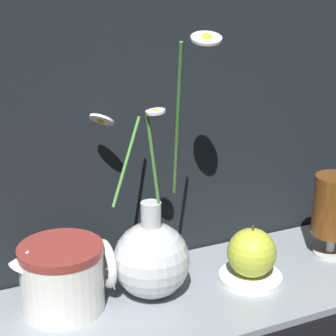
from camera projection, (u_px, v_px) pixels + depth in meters
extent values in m
plane|color=black|center=(173.00, 303.00, 0.91)|extent=(6.00, 6.00, 0.00)
cube|color=gray|center=(173.00, 300.00, 0.91)|extent=(0.84, 0.27, 0.01)
sphere|color=silver|center=(151.00, 260.00, 0.89)|extent=(0.12, 0.12, 0.12)
cylinder|color=silver|center=(151.00, 218.00, 0.87)|extent=(0.03, 0.03, 0.05)
cylinder|color=#4C8E3D|center=(126.00, 161.00, 0.86)|extent=(0.07, 0.06, 0.12)
cylinder|color=white|center=(102.00, 120.00, 0.86)|extent=(0.05, 0.05, 0.03)
sphere|color=yellow|center=(102.00, 120.00, 0.86)|extent=(0.01, 0.01, 0.01)
cylinder|color=#4C8E3D|center=(177.00, 124.00, 0.83)|extent=(0.03, 0.08, 0.25)
cylinder|color=white|center=(206.00, 38.00, 0.79)|extent=(0.06, 0.06, 0.02)
sphere|color=yellow|center=(206.00, 38.00, 0.79)|extent=(0.02, 0.02, 0.02)
cylinder|color=#4C8E3D|center=(153.00, 159.00, 0.83)|extent=(0.02, 0.01, 0.15)
cylinder|color=white|center=(155.00, 111.00, 0.80)|extent=(0.03, 0.03, 0.01)
sphere|color=yellow|center=(155.00, 111.00, 0.80)|extent=(0.01, 0.01, 0.01)
cylinder|color=white|center=(62.00, 278.00, 0.86)|extent=(0.13, 0.13, 0.11)
cylinder|color=maroon|center=(60.00, 250.00, 0.84)|extent=(0.13, 0.13, 0.01)
torus|color=white|center=(106.00, 263.00, 0.88)|extent=(0.01, 0.08, 0.08)
cone|color=white|center=(24.00, 259.00, 0.82)|extent=(0.05, 0.04, 0.04)
cylinder|color=silver|center=(330.00, 253.00, 1.04)|extent=(0.06, 0.06, 0.01)
cylinder|color=silver|center=(331.00, 242.00, 1.04)|extent=(0.02, 0.02, 0.04)
cylinder|color=brown|center=(335.00, 205.00, 1.01)|extent=(0.08, 0.08, 0.11)
cylinder|color=white|center=(250.00, 277.00, 0.96)|extent=(0.11, 0.11, 0.01)
sphere|color=#B7C638|center=(252.00, 253.00, 0.94)|extent=(0.08, 0.08, 0.08)
cylinder|color=#4C3819|center=(253.00, 228.00, 0.93)|extent=(0.00, 0.00, 0.01)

